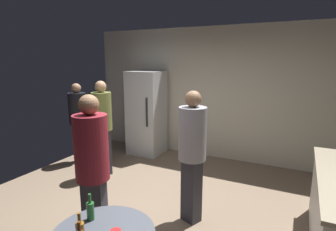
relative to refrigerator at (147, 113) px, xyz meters
The scene contains 9 objects.
ground_plane 2.70m from the refrigerator, 60.38° to the right, with size 5.20×5.20×0.10m, color #7A6651.
wall_back 1.40m from the refrigerator, 18.98° to the left, with size 5.32×0.06×2.70m, color beige.
refrigerator is the anchor object (origin of this frame).
beer_bottle_amber 4.05m from the refrigerator, 65.75° to the right, with size 0.06×0.06×0.23m.
beer_bottle_green 3.77m from the refrigerator, 66.00° to the right, with size 0.06×0.06×0.23m.
person_in_olive_shirt 1.38m from the refrigerator, 93.03° to the right, with size 0.44×0.44×1.69m.
person_in_gray_shirt 2.73m from the refrigerator, 47.15° to the right, with size 0.44×0.44×1.68m.
person_in_maroon_shirt 3.23m from the refrigerator, 68.68° to the right, with size 0.42×0.42×1.71m.
person_in_black_shirt 1.43m from the refrigerator, 131.56° to the right, with size 0.45×0.45×1.59m.
Camera 1 is at (1.76, -2.77, 2.03)m, focal length 28.90 mm.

